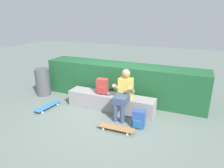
% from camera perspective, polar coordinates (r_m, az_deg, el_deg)
% --- Properties ---
extents(ground_plane, '(24.00, 24.00, 0.00)m').
position_cam_1_polar(ground_plane, '(5.13, -2.30, -9.18)').
color(ground_plane, slate).
extents(bench_main, '(2.36, 0.45, 0.44)m').
position_cam_1_polar(bench_main, '(5.38, -0.39, -5.14)').
color(bench_main, gray).
rests_on(bench_main, ground).
extents(person_skater, '(0.49, 0.62, 1.19)m').
position_cam_1_polar(person_skater, '(4.89, 3.32, -2.41)').
color(person_skater, gold).
rests_on(person_skater, ground).
extents(skateboard_near_person, '(0.81, 0.22, 0.09)m').
position_cam_1_polar(skateboard_near_person, '(4.52, 1.22, -12.35)').
color(skateboard_near_person, olive).
rests_on(skateboard_near_person, ground).
extents(skateboard_beside_bench, '(0.28, 0.82, 0.09)m').
position_cam_1_polar(skateboard_beside_bench, '(5.77, -17.77, -5.97)').
color(skateboard_beside_bench, teal).
rests_on(skateboard_beside_bench, ground).
extents(backpack_on_bench, '(0.28, 0.23, 0.40)m').
position_cam_1_polar(backpack_on_bench, '(5.31, -2.84, -0.68)').
color(backpack_on_bench, '#B23833').
rests_on(backpack_on_bench, bench_main).
extents(backpack_on_ground, '(0.28, 0.23, 0.40)m').
position_cam_1_polar(backpack_on_ground, '(4.65, 7.59, -9.87)').
color(backpack_on_ground, '#2D4C99').
rests_on(backpack_on_ground, ground).
extents(hedge_row, '(4.79, 0.80, 1.06)m').
position_cam_1_polar(hedge_row, '(6.02, 3.03, 0.67)').
color(hedge_row, '#1C532D').
rests_on(hedge_row, ground).
extents(trash_bin, '(0.44, 0.44, 0.85)m').
position_cam_1_polar(trash_bin, '(6.68, -19.05, 0.55)').
color(trash_bin, '#4C4C51').
rests_on(trash_bin, ground).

